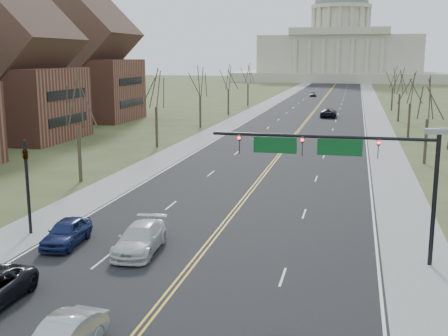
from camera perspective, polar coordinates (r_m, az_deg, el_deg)
The scene contains 25 objects.
road at distance 127.64m, azimuth 9.50°, elevation 6.18°, with size 20.00×380.00×0.01m, color black.
cross_road at distance 26.73m, azimuth -6.15°, elevation -13.20°, with size 120.00×14.00×0.01m, color black.
sidewalk_left at distance 128.97m, azimuth 4.14°, elevation 6.36°, with size 4.00×380.00×0.03m, color gray.
sidewalk_right at distance 127.43m, azimuth 14.91°, elevation 5.95°, with size 4.00×380.00×0.03m, color gray.
center_line at distance 127.64m, azimuth 9.50°, elevation 6.19°, with size 0.42×380.00×0.01m, color gold.
edge_line_left at distance 128.65m, azimuth 5.11°, elevation 6.33°, with size 0.15×380.00×0.01m, color silver.
edge_line_right at distance 127.39m, azimuth 13.92°, elevation 6.00°, with size 0.15×380.00×0.01m, color silver.
capitol at distance 266.95m, azimuth 11.67°, elevation 11.75°, with size 90.00×60.00×50.00m.
signal_mast at distance 30.86m, azimuth 11.54°, elevation 1.18°, with size 12.12×0.44×7.20m.
signal_left at distance 36.98m, azimuth -19.39°, elevation -0.81°, with size 0.32×0.36×6.00m.
tree_l_0 at distance 50.95m, azimuth -14.71°, elevation 6.30°, with size 3.96×3.96×9.00m.
tree_r_1 at distance 61.50m, azimuth 20.07°, elevation 6.42°, with size 3.74×3.74×8.50m.
tree_l_1 at distance 69.22m, azimuth -6.95°, elevation 7.81°, with size 3.96×3.96×9.00m.
tree_r_2 at distance 81.35m, azimuth 18.46°, elevation 7.55°, with size 3.74×3.74×8.50m.
tree_l_2 at distance 88.25m, azimuth -2.45°, elevation 8.62°, with size 3.96×3.96×9.00m.
tree_r_3 at distance 101.26m, azimuth 17.48°, elevation 8.24°, with size 3.74×3.74×8.50m.
tree_l_3 at distance 107.63m, azimuth 0.45°, elevation 9.11°, with size 3.96×3.96×9.00m.
tree_r_4 at distance 121.20m, azimuth 16.82°, elevation 8.70°, with size 3.74×3.74×8.50m.
tree_l_4 at distance 127.20m, azimuth 2.46°, elevation 9.44°, with size 3.96×3.96×9.00m.
bldg_left_mid at distance 80.23m, azimuth -20.52°, elevation 8.80°, with size 15.10×14.28×20.75m.
bldg_left_far at distance 101.99m, azimuth -13.99°, elevation 10.12°, with size 17.10×14.28×23.25m.
car_sb_inner_second at distance 32.75m, azimuth -8.53°, elevation -7.10°, with size 2.19×5.38×1.56m, color silver.
car_sb_outer_second at distance 34.84m, azimuth -15.71°, elevation -6.29°, with size 1.82×4.52×1.54m, color #162150.
car_far_nb at distance 105.48m, azimuth 10.57°, elevation 5.55°, with size 2.70×5.86×1.63m, color black.
car_far_sb at distance 159.03m, azimuth 9.05°, elevation 7.43°, with size 1.64×4.08×1.39m, color #46484D.
Camera 1 is at (8.23, -16.90, 11.06)m, focal length 45.00 mm.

